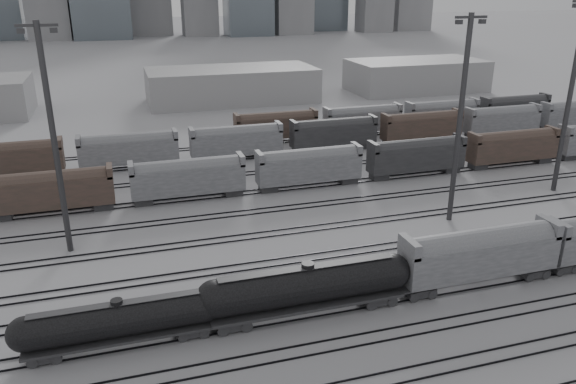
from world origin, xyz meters
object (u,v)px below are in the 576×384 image
object	(u,v)px
light_mast_c	(460,116)
hopper_car_a	(480,252)
tank_car_a	(119,321)
tank_car_b	(308,286)

from	to	relation	value
light_mast_c	hopper_car_a	bearing A→B (deg)	-113.20
tank_car_a	hopper_car_a	distance (m)	33.02
tank_car_a	tank_car_b	size ratio (longest dim) A/B	0.85
hopper_car_a	tank_car_b	bearing A→B (deg)	180.00
hopper_car_a	light_mast_c	world-z (taller)	light_mast_c
tank_car_b	light_mast_c	world-z (taller)	light_mast_c
tank_car_b	light_mast_c	size ratio (longest dim) A/B	0.80
tank_car_a	tank_car_b	distance (m)	15.79
tank_car_a	hopper_car_a	world-z (taller)	hopper_car_a
tank_car_a	hopper_car_a	size ratio (longest dim) A/B	1.04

